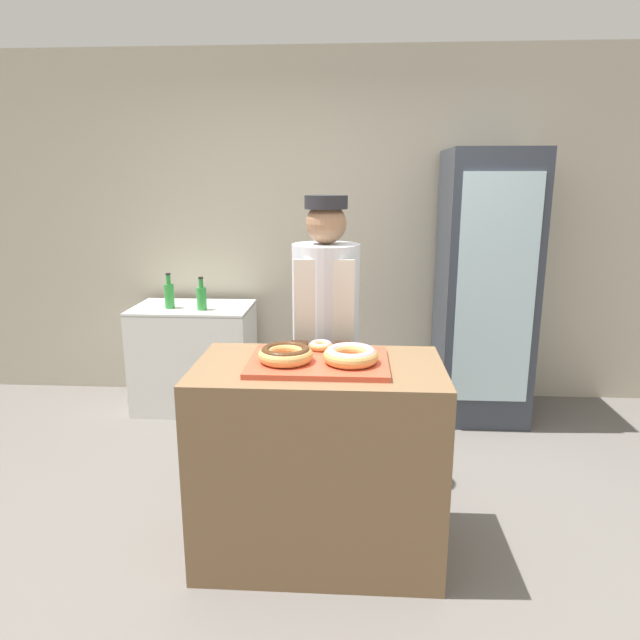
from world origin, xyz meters
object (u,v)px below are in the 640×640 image
(serving_tray, at_px, (319,362))
(donut_mini_center, at_px, (321,345))
(donut_chocolate_glaze, at_px, (286,354))
(brownie_back_left, at_px, (299,346))
(bottle_green, at_px, (202,297))
(beverage_fridge, at_px, (484,288))
(donut_light_glaze, at_px, (351,355))
(baker_person, at_px, (326,339))
(chest_freezer, at_px, (195,356))
(brownie_back_right, at_px, (343,346))
(bottle_green_b, at_px, (169,295))

(serving_tray, xyz_separation_m, donut_mini_center, (0.00, 0.16, 0.03))
(donut_chocolate_glaze, height_order, brownie_back_left, donut_chocolate_glaze)
(brownie_back_left, bearing_deg, bottle_green, 120.48)
(beverage_fridge, bearing_deg, donut_chocolate_glaze, -125.06)
(donut_light_glaze, bearing_deg, baker_person, 102.28)
(donut_chocolate_glaze, bearing_deg, chest_freezer, 117.61)
(bottle_green, bearing_deg, baker_person, -46.23)
(brownie_back_right, relative_size, bottle_green_b, 0.30)
(baker_person, distance_m, chest_freezer, 1.62)
(beverage_fridge, relative_size, bottle_green_b, 7.39)
(bottle_green_b, bearing_deg, brownie_back_left, -53.45)
(donut_chocolate_glaze, relative_size, brownie_back_right, 3.06)
(donut_chocolate_glaze, height_order, donut_mini_center, donut_chocolate_glaze)
(donut_chocolate_glaze, xyz_separation_m, donut_mini_center, (0.14, 0.20, -0.02))
(donut_chocolate_glaze, xyz_separation_m, donut_light_glaze, (0.28, 0.00, 0.00))
(baker_person, bearing_deg, bottle_green, 133.77)
(donut_light_glaze, xyz_separation_m, baker_person, (-0.14, 0.65, -0.12))
(bottle_green_b, bearing_deg, donut_mini_center, -51.01)
(beverage_fridge, height_order, bottle_green, beverage_fridge)
(serving_tray, distance_m, brownie_back_left, 0.19)
(serving_tray, height_order, chest_freezer, serving_tray)
(donut_mini_center, bearing_deg, brownie_back_left, 180.00)
(baker_person, xyz_separation_m, bottle_green, (-0.96, 1.00, 0.02))
(baker_person, height_order, chest_freezer, baker_person)
(donut_mini_center, xyz_separation_m, brownie_back_left, (-0.10, 0.00, -0.00))
(brownie_back_left, bearing_deg, brownie_back_right, 0.00)
(brownie_back_left, bearing_deg, donut_chocolate_glaze, -101.37)
(bottle_green, bearing_deg, donut_light_glaze, -56.33)
(serving_tray, distance_m, chest_freezer, 2.11)
(brownie_back_left, distance_m, bottle_green_b, 1.87)
(serving_tray, bearing_deg, beverage_fridge, 57.56)
(brownie_back_right, relative_size, chest_freezer, 0.09)
(chest_freezer, distance_m, bottle_green, 0.52)
(baker_person, bearing_deg, bottle_green_b, 139.29)
(donut_chocolate_glaze, bearing_deg, bottle_green_b, 122.27)
(donut_light_glaze, height_order, bottle_green, bottle_green)
(chest_freezer, relative_size, bottle_green, 3.61)
(donut_chocolate_glaze, bearing_deg, donut_light_glaze, 0.00)
(brownie_back_right, relative_size, beverage_fridge, 0.04)
(brownie_back_right, height_order, beverage_fridge, beverage_fridge)
(serving_tray, distance_m, brownie_back_right, 0.19)
(donut_mini_center, bearing_deg, donut_chocolate_glaze, -125.72)
(donut_light_glaze, bearing_deg, bottle_green_b, 128.62)
(brownie_back_right, height_order, bottle_green, bottle_green)
(donut_light_glaze, bearing_deg, brownie_back_right, 101.37)
(brownie_back_left, bearing_deg, chest_freezer, 121.55)
(donut_light_glaze, distance_m, brownie_back_right, 0.20)
(donut_mini_center, xyz_separation_m, bottle_green, (-0.96, 1.46, -0.08))
(donut_chocolate_glaze, height_order, baker_person, baker_person)
(serving_tray, xyz_separation_m, donut_chocolate_glaze, (-0.14, -0.04, 0.05))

